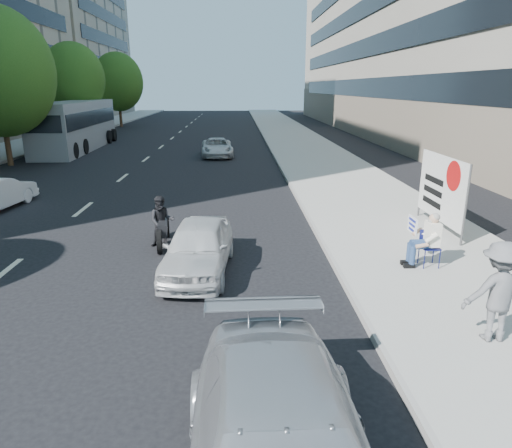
{
  "coord_description": "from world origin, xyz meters",
  "views": [
    {
      "loc": [
        -0.9,
        -8.21,
        4.25
      ],
      "look_at": [
        -0.45,
        2.5,
        1.02
      ],
      "focal_mm": 32.0,
      "sensor_mm": 36.0,
      "label": 1
    }
  ],
  "objects_px": {
    "protest_banner": "(441,188)",
    "motorcycle": "(162,224)",
    "bus": "(76,126)",
    "jogger": "(498,292)",
    "seated_protester": "(426,237)",
    "white_sedan_far": "(217,147)",
    "white_sedan_near": "(198,247)"
  },
  "relations": [
    {
      "from": "motorcycle",
      "to": "seated_protester",
      "type": "bearing_deg",
      "value": -25.76
    },
    {
      "from": "white_sedan_far",
      "to": "motorcycle",
      "type": "height_order",
      "value": "motorcycle"
    },
    {
      "from": "white_sedan_far",
      "to": "motorcycle",
      "type": "xyz_separation_m",
      "value": [
        -0.83,
        -17.04,
        0.06
      ]
    },
    {
      "from": "protest_banner",
      "to": "white_sedan_far",
      "type": "relative_size",
      "value": 0.74
    },
    {
      "from": "seated_protester",
      "to": "motorcycle",
      "type": "bearing_deg",
      "value": 161.78
    },
    {
      "from": "white_sedan_near",
      "to": "bus",
      "type": "xyz_separation_m",
      "value": [
        -10.31,
        22.9,
        1.02
      ]
    },
    {
      "from": "jogger",
      "to": "bus",
      "type": "bearing_deg",
      "value": -60.1
    },
    {
      "from": "white_sedan_far",
      "to": "jogger",
      "type": "bearing_deg",
      "value": -79.86
    },
    {
      "from": "white_sedan_far",
      "to": "motorcycle",
      "type": "relative_size",
      "value": 2.01
    },
    {
      "from": "jogger",
      "to": "white_sedan_far",
      "type": "relative_size",
      "value": 0.42
    },
    {
      "from": "white_sedan_near",
      "to": "jogger",
      "type": "bearing_deg",
      "value": -29.54
    },
    {
      "from": "protest_banner",
      "to": "white_sedan_near",
      "type": "xyz_separation_m",
      "value": [
        -6.92,
        -2.64,
        -0.78
      ]
    },
    {
      "from": "protest_banner",
      "to": "jogger",
      "type": "bearing_deg",
      "value": -105.48
    },
    {
      "from": "protest_banner",
      "to": "motorcycle",
      "type": "xyz_separation_m",
      "value": [
        -8.07,
        -0.71,
        -0.76
      ]
    },
    {
      "from": "white_sedan_far",
      "to": "protest_banner",
      "type": "bearing_deg",
      "value": -69.77
    },
    {
      "from": "white_sedan_near",
      "to": "motorcycle",
      "type": "xyz_separation_m",
      "value": [
        -1.14,
        1.93,
        0.02
      ]
    },
    {
      "from": "jogger",
      "to": "protest_banner",
      "type": "distance_m",
      "value": 6.4
    },
    {
      "from": "seated_protester",
      "to": "white_sedan_far",
      "type": "relative_size",
      "value": 0.32
    },
    {
      "from": "seated_protester",
      "to": "white_sedan_far",
      "type": "bearing_deg",
      "value": 106.49
    },
    {
      "from": "jogger",
      "to": "motorcycle",
      "type": "distance_m",
      "value": 8.38
    },
    {
      "from": "bus",
      "to": "seated_protester",
      "type": "bearing_deg",
      "value": -57.21
    },
    {
      "from": "motorcycle",
      "to": "bus",
      "type": "xyz_separation_m",
      "value": [
        -9.17,
        20.97,
        1.0
      ]
    },
    {
      "from": "protest_banner",
      "to": "white_sedan_near",
      "type": "bearing_deg",
      "value": -159.12
    },
    {
      "from": "seated_protester",
      "to": "jogger",
      "type": "distance_m",
      "value": 3.31
    },
    {
      "from": "protest_banner",
      "to": "motorcycle",
      "type": "distance_m",
      "value": 8.13
    },
    {
      "from": "white_sedan_far",
      "to": "bus",
      "type": "xyz_separation_m",
      "value": [
        -10.0,
        3.93,
        1.06
      ]
    },
    {
      "from": "white_sedan_near",
      "to": "white_sedan_far",
      "type": "xyz_separation_m",
      "value": [
        -0.31,
        18.97,
        -0.05
      ]
    },
    {
      "from": "jogger",
      "to": "motorcycle",
      "type": "bearing_deg",
      "value": -41.13
    },
    {
      "from": "motorcycle",
      "to": "bus",
      "type": "distance_m",
      "value": 22.91
    },
    {
      "from": "white_sedan_near",
      "to": "seated_protester",
      "type": "bearing_deg",
      "value": 2.16
    },
    {
      "from": "protest_banner",
      "to": "bus",
      "type": "xyz_separation_m",
      "value": [
        -17.23,
        20.25,
        0.23
      ]
    },
    {
      "from": "white_sedan_far",
      "to": "bus",
      "type": "height_order",
      "value": "bus"
    }
  ]
}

